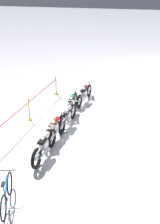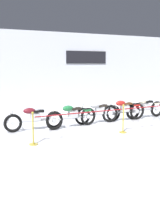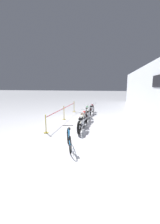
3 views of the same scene
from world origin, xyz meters
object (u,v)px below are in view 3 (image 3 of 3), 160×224
Objects in this scene: stanchion_mid_left at (64,115)px; motorcycle_maroon_0 at (92,109)px; stanchion_far_left at (68,108)px; motorcycle_green_1 at (87,111)px; motorcycle_silver_2 at (88,114)px; motorcycle_red_3 at (84,118)px; motorcycle_cream_4 at (81,123)px; stanchion_mid_right at (46,127)px; bicycle at (69,140)px.

motorcycle_maroon_0 is at bearing 146.70° from stanchion_mid_left.
stanchion_far_left is 1.29m from stanchion_mid_left.
motorcycle_green_1 is 0.33× the size of stanchion_far_left.
motorcycle_silver_2 is 1.03× the size of motorcycle_red_3.
stanchion_far_left is (-2.54, -1.76, 0.21)m from motorcycle_red_3.
motorcycle_red_3 is 2.19m from stanchion_mid_left.
motorcycle_green_1 is 1.65m from stanchion_far_left.
motorcycle_green_1 is at bearing -177.15° from motorcycle_red_3.
stanchion_far_left is (-3.83, -1.86, 0.22)m from motorcycle_cream_4.
stanchion_far_left is at bearing 180.00° from stanchion_mid_right.
motorcycle_green_1 reaches higher than motorcycle_silver_2.
motorcycle_green_1 is 2.17× the size of stanchion_mid_left.
stanchion_mid_left reaches higher than motorcycle_green_1.
stanchion_mid_left is (-1.29, -1.76, -0.13)m from motorcycle_red_3.
stanchion_mid_right is at bearing -18.94° from motorcycle_green_1.
bicycle is 5.50m from stanchion_mid_left.
stanchion_far_left is (-1.30, -1.88, 0.22)m from motorcycle_silver_2.
motorcycle_green_1 is 2.10m from stanchion_mid_left.
bicycle is at bearing 15.65° from stanchion_far_left.
stanchion_mid_left is (1.24, 0.00, -0.33)m from stanchion_far_left.
stanchion_far_left is 6.57× the size of stanchion_mid_right.
motorcycle_silver_2 is at bearing 0.63° from motorcycle_maroon_0.
stanchion_mid_right reaches higher than motorcycle_cream_4.
bicycle is at bearing 0.63° from motorcycle_red_3.
motorcycle_red_3 is (2.61, 0.13, 0.01)m from motorcycle_green_1.
motorcycle_maroon_0 is 1.06× the size of motorcycle_cream_4.
motorcycle_green_1 is at bearing -169.87° from motorcycle_silver_2.
bicycle is 6.69m from stanchion_far_left.
motorcycle_maroon_0 is 1.41× the size of bicycle.
motorcycle_cream_4 is 2.07× the size of stanchion_mid_right.
motorcycle_silver_2 is at bearing 55.34° from stanchion_far_left.
motorcycle_maroon_0 is at bearing 130.34° from stanchion_far_left.
motorcycle_maroon_0 is 1.03× the size of motorcycle_silver_2.
motorcycle_green_1 is at bearing 129.00° from stanchion_mid_left.
stanchion_far_left is at bearing -124.66° from motorcycle_silver_2.
stanchion_mid_right is at bearing -29.06° from motorcycle_silver_2.
motorcycle_green_1 is 1.40× the size of bicycle.
stanchion_mid_right is (3.43, 0.00, 0.00)m from stanchion_mid_left.
motorcycle_green_1 is at bearing 161.06° from stanchion_mid_right.
stanchion_mid_left reaches higher than motorcycle_cream_4.
motorcycle_silver_2 is (1.38, 0.25, -0.00)m from motorcycle_green_1.
motorcycle_cream_4 is at bearing 114.50° from stanchion_mid_right.
motorcycle_red_3 is (1.24, -0.12, 0.01)m from motorcycle_silver_2.
motorcycle_silver_2 is at bearing 179.58° from motorcycle_cream_4.
motorcycle_maroon_0 is 6.51m from stanchion_mid_right.
motorcycle_silver_2 is 5.14m from bicycle.
motorcycle_maroon_0 is at bearing 163.53° from stanchion_mid_right.
motorcycle_green_1 is 1.05× the size of motorcycle_red_3.
motorcycle_maroon_0 is 5.39m from motorcycle_cream_4.
motorcycle_cream_4 is (1.29, 0.10, -0.01)m from motorcycle_red_3.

